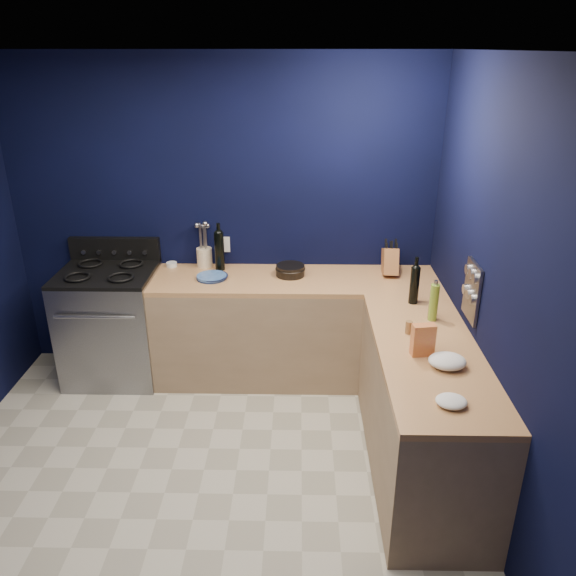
{
  "coord_description": "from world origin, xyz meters",
  "views": [
    {
      "loc": [
        0.62,
        -2.78,
        2.62
      ],
      "look_at": [
        0.55,
        1.0,
        1.0
      ],
      "focal_mm": 35.3,
      "sensor_mm": 36.0,
      "label": 1
    }
  ],
  "objects_px": {
    "utensil_crock": "(204,257)",
    "knife_block": "(390,262)",
    "crouton_bag": "(423,340)",
    "plate_stack": "(212,277)",
    "gas_range": "(113,326)"
  },
  "relations": [
    {
      "from": "knife_block",
      "to": "crouton_bag",
      "type": "xyz_separation_m",
      "value": [
        0.01,
        -1.32,
        -0.01
      ]
    },
    {
      "from": "gas_range",
      "to": "plate_stack",
      "type": "xyz_separation_m",
      "value": [
        0.86,
        -0.01,
        0.46
      ]
    },
    {
      "from": "gas_range",
      "to": "plate_stack",
      "type": "height_order",
      "value": "plate_stack"
    },
    {
      "from": "plate_stack",
      "to": "knife_block",
      "type": "bearing_deg",
      "value": 5.25
    },
    {
      "from": "gas_range",
      "to": "utensil_crock",
      "type": "distance_m",
      "value": 0.96
    },
    {
      "from": "plate_stack",
      "to": "utensil_crock",
      "type": "height_order",
      "value": "utensil_crock"
    },
    {
      "from": "utensil_crock",
      "to": "knife_block",
      "type": "xyz_separation_m",
      "value": [
        1.54,
        -0.15,
        0.03
      ]
    },
    {
      "from": "utensil_crock",
      "to": "knife_block",
      "type": "distance_m",
      "value": 1.54
    },
    {
      "from": "gas_range",
      "to": "utensil_crock",
      "type": "xyz_separation_m",
      "value": [
        0.76,
        0.27,
        0.52
      ]
    },
    {
      "from": "gas_range",
      "to": "utensil_crock",
      "type": "relative_size",
      "value": 5.69
    },
    {
      "from": "utensil_crock",
      "to": "knife_block",
      "type": "bearing_deg",
      "value": -5.43
    },
    {
      "from": "plate_stack",
      "to": "crouton_bag",
      "type": "bearing_deg",
      "value": -39.39
    },
    {
      "from": "gas_range",
      "to": "crouton_bag",
      "type": "xyz_separation_m",
      "value": [
        2.3,
        -1.2,
        0.54
      ]
    },
    {
      "from": "crouton_bag",
      "to": "plate_stack",
      "type": "bearing_deg",
      "value": 132.11
    },
    {
      "from": "crouton_bag",
      "to": "gas_range",
      "type": "bearing_deg",
      "value": 144.08
    }
  ]
}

